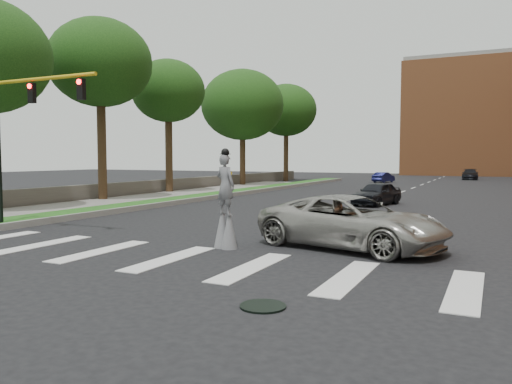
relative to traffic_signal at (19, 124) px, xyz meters
The scene contains 17 objects.
ground_plane 11.04m from the traffic_signal, 17.05° to the right, with size 160.00×160.00×0.00m, color black.
grass_median 17.56m from the traffic_signal, 95.77° to the left, with size 2.00×60.00×0.25m, color #1D5317.
median_curb 17.48m from the traffic_signal, 92.25° to the left, with size 0.20×60.00×0.28m, color gray.
sidewalk_left 9.37m from the traffic_signal, 123.98° to the left, with size 4.00×60.00×0.18m, color slate.
stone_wall 20.64m from the traffic_signal, 110.80° to the left, with size 0.50×56.00×1.10m, color #534E47.
manhole 14.33m from the traffic_signal, 21.36° to the right, with size 0.90×0.90×0.04m, color black.
building_backdrop 76.80m from the traffic_signal, 78.12° to the left, with size 26.00×14.00×18.00m, color #BC6B3B.
traffic_signal is the anchor object (origin of this frame).
stilt_performer 9.53m from the traffic_signal, ahead, with size 0.83×0.64×3.15m.
suv_crossing 13.25m from the traffic_signal, ahead, with size 2.77×6.01×1.67m, color #A4A19B.
car_near 19.80m from the traffic_signal, 58.10° to the left, with size 1.66×4.13×1.41m, color black.
car_mid 44.46m from the traffic_signal, 83.30° to the left, with size 1.24×3.55×1.17m, color #15184C.
car_far 57.85m from the traffic_signal, 76.25° to the left, with size 1.91×4.69×1.36m, color black.
tree_2 13.55m from the traffic_signal, 118.92° to the left, with size 6.57×6.57×11.66m.
tree_3 20.19m from the traffic_signal, 108.83° to the left, with size 5.71×5.71×10.45m.
tree_4 31.24m from the traffic_signal, 101.02° to the left, with size 8.13×8.13×11.46m.
tree_5 42.36m from the traffic_signal, 98.09° to the left, with size 7.23×7.23×11.52m.
Camera 1 is at (6.96, -10.52, 2.88)m, focal length 35.00 mm.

